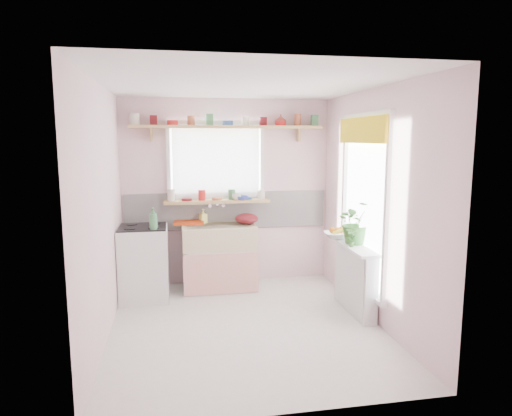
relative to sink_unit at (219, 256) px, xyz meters
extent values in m
plane|color=silver|center=(0.15, -1.29, -0.43)|extent=(3.20, 3.20, 0.00)
plane|color=white|center=(0.15, -1.29, 2.07)|extent=(3.20, 3.20, 0.00)
plane|color=beige|center=(0.15, 0.31, 0.82)|extent=(2.80, 0.00, 2.80)
plane|color=beige|center=(0.15, -2.89, 0.82)|extent=(2.80, 0.00, 2.80)
plane|color=beige|center=(-1.25, -1.29, 0.82)|extent=(0.00, 3.20, 3.20)
plane|color=beige|center=(1.55, -1.29, 0.82)|extent=(0.00, 3.20, 3.20)
cube|color=white|center=(0.15, 0.29, 0.57)|extent=(2.74, 0.03, 0.50)
cube|color=#C47F88|center=(0.15, 0.29, 0.37)|extent=(2.74, 0.02, 0.12)
cube|color=white|center=(0.00, 0.30, 1.22)|extent=(1.20, 0.01, 1.00)
cube|color=white|center=(0.00, 0.24, 1.22)|extent=(1.15, 0.02, 0.95)
cube|color=white|center=(1.54, -1.09, 0.82)|extent=(0.01, 1.10, 1.90)
cube|color=yellow|center=(1.46, -1.09, 1.63)|extent=(0.03, 1.20, 0.28)
cube|color=white|center=(0.00, 0.01, -0.16)|extent=(0.85, 0.55, 0.55)
cube|color=#EE5D46|center=(0.00, -0.27, -0.16)|extent=(0.95, 0.02, 0.53)
cube|color=beige|center=(0.00, 0.01, 0.27)|extent=(0.95, 0.55, 0.30)
cylinder|color=silver|center=(0.00, 0.26, 0.67)|extent=(0.03, 0.22, 0.03)
cube|color=white|center=(-0.95, -0.24, 0.02)|extent=(0.58, 0.58, 0.90)
cube|color=black|center=(-0.95, -0.24, 0.47)|extent=(0.56, 0.56, 0.02)
cylinder|color=black|center=(-1.09, -0.38, 0.49)|extent=(0.14, 0.14, 0.01)
cylinder|color=black|center=(-0.81, -0.38, 0.49)|extent=(0.14, 0.14, 0.01)
cylinder|color=black|center=(-1.09, -0.10, 0.49)|extent=(0.14, 0.14, 0.01)
cylinder|color=black|center=(-0.81, -0.10, 0.49)|extent=(0.14, 0.14, 0.01)
cube|color=white|center=(1.45, -1.09, -0.06)|extent=(0.15, 0.90, 0.75)
cube|color=white|center=(1.42, -1.09, 0.33)|extent=(0.22, 0.95, 0.03)
cube|color=tan|center=(0.00, 0.19, 0.71)|extent=(1.40, 0.22, 0.04)
cube|color=tan|center=(0.15, 0.18, 1.69)|extent=(2.52, 0.24, 0.04)
cylinder|color=silver|center=(-1.03, 0.18, 1.77)|extent=(0.11, 0.11, 0.12)
cylinder|color=#590F14|center=(-0.79, 0.18, 1.77)|extent=(0.11, 0.11, 0.12)
cylinder|color=red|center=(-0.56, 0.18, 1.74)|extent=(0.11, 0.11, 0.06)
cylinder|color=#A55133|center=(-0.32, 0.18, 1.77)|extent=(0.11, 0.11, 0.12)
cylinder|color=#3F7F4C|center=(-0.09, 0.18, 1.77)|extent=(0.11, 0.11, 0.12)
cylinder|color=#3359A5|center=(0.15, 0.18, 1.74)|extent=(0.11, 0.11, 0.06)
cylinder|color=silver|center=(0.39, 0.18, 1.77)|extent=(0.11, 0.11, 0.12)
cylinder|color=#590F14|center=(0.62, 0.18, 1.77)|extent=(0.11, 0.11, 0.12)
cylinder|color=red|center=(0.86, 0.18, 1.74)|extent=(0.11, 0.11, 0.06)
cylinder|color=#A55133|center=(1.09, 0.18, 1.77)|extent=(0.11, 0.11, 0.12)
cylinder|color=#3F7F4C|center=(1.33, 0.18, 1.77)|extent=(0.11, 0.11, 0.12)
cylinder|color=silver|center=(-0.62, 0.19, 0.79)|extent=(0.11, 0.11, 0.12)
cylinder|color=#590F14|center=(-0.41, 0.19, 0.79)|extent=(0.11, 0.11, 0.12)
cylinder|color=red|center=(-0.21, 0.19, 0.76)|extent=(0.11, 0.11, 0.06)
cylinder|color=#A55133|center=(0.00, 0.19, 0.79)|extent=(0.11, 0.11, 0.12)
cylinder|color=#3F7F4C|center=(0.21, 0.19, 0.79)|extent=(0.11, 0.11, 0.12)
cylinder|color=#3359A5|center=(0.41, 0.19, 0.76)|extent=(0.11, 0.11, 0.06)
cylinder|color=silver|center=(0.62, 0.19, 0.79)|extent=(0.11, 0.11, 0.12)
cube|color=#D14012|center=(-0.38, 0.21, 0.44)|extent=(0.41, 0.32, 0.04)
ellipsoid|color=#570E15|center=(0.37, 0.04, 0.49)|extent=(0.31, 0.31, 0.14)
imported|color=#39712D|center=(1.48, -1.00, 0.59)|extent=(0.46, 0.40, 0.50)
imported|color=white|center=(1.36, -0.71, 0.38)|extent=(0.32, 0.32, 0.08)
imported|color=#386D2B|center=(1.36, -1.14, 0.46)|extent=(0.13, 0.10, 0.22)
imported|color=#FFFE71|center=(-0.19, 0.21, 0.51)|extent=(0.11, 0.11, 0.19)
imported|color=silver|center=(0.25, 0.13, 0.77)|extent=(0.12, 0.12, 0.09)
imported|color=#3547AD|center=(0.32, 0.13, 0.75)|extent=(0.20, 0.20, 0.05)
imported|color=#9E3A30|center=(0.87, 0.21, 1.78)|extent=(0.16, 0.16, 0.15)
imported|color=#448850|center=(-0.81, -0.46, 0.61)|extent=(0.11, 0.11, 0.26)
sphere|color=orange|center=(1.36, -0.71, 0.44)|extent=(0.08, 0.08, 0.08)
sphere|color=orange|center=(1.42, -0.68, 0.44)|extent=(0.08, 0.08, 0.08)
sphere|color=orange|center=(1.31, -0.69, 0.44)|extent=(0.08, 0.08, 0.08)
cylinder|color=yellow|center=(1.38, -0.76, 0.45)|extent=(0.18, 0.04, 0.10)
camera|label=1|loc=(-0.56, -5.83, 1.54)|focal=32.00mm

